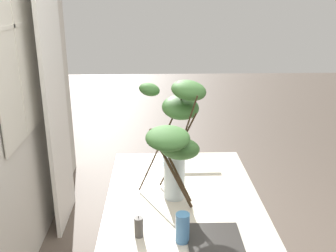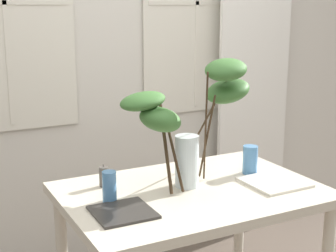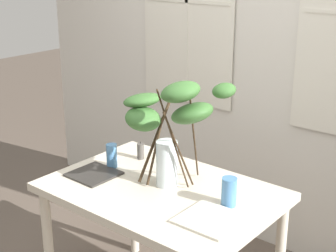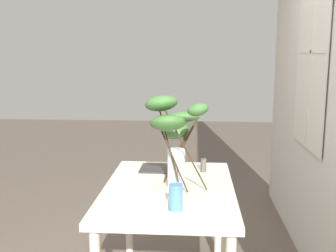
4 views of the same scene
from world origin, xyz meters
The scene contains 7 objects.
dining_table centered at (0.00, 0.00, 0.68)m, with size 1.19×0.82×0.77m.
vase_with_branches centered at (0.02, 0.03, 1.14)m, with size 0.67×0.43×0.62m.
drinking_glass_blue_left centered at (-0.39, 0.03, 0.84)m, with size 0.06×0.06×0.14m, color #4C84BC.
drinking_glass_blue_right centered at (0.38, 0.06, 0.84)m, with size 0.08×0.08×0.14m, color #4C84BC.
plate_square_left centered at (-0.39, -0.11, 0.78)m, with size 0.24×0.24×0.01m, color #2D2B28.
plate_square_right centered at (0.39, -0.11, 0.78)m, with size 0.27×0.27×0.01m, color silver.
pillar_candle centered at (-0.35, 0.23, 0.82)m, with size 0.04×0.04×0.11m.
Camera 4 is at (2.46, 0.16, 1.62)m, focal length 43.32 mm.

